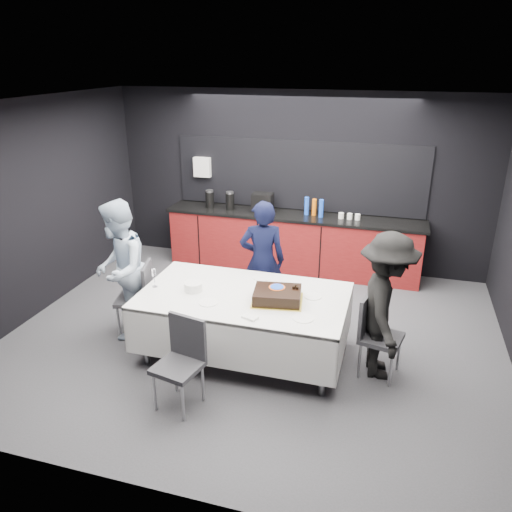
{
  "coord_description": "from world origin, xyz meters",
  "views": [
    {
      "loc": [
        1.54,
        -5.19,
        3.29
      ],
      "look_at": [
        0.0,
        0.1,
        1.05
      ],
      "focal_mm": 35.0,
      "sensor_mm": 36.0,
      "label": 1
    }
  ],
  "objects_px": {
    "chair_right": "(375,330)",
    "person_center": "(262,261)",
    "champagne_flute": "(154,274)",
    "party_table": "(244,305)",
    "chair_left": "(140,293)",
    "cake_assembly": "(277,295)",
    "chair_near": "(182,356)",
    "person_right": "(385,307)",
    "person_left": "(120,270)",
    "plate_stack": "(193,287)"
  },
  "relations": [
    {
      "from": "party_table",
      "to": "chair_right",
      "type": "relative_size",
      "value": 2.51
    },
    {
      "from": "champagne_flute",
      "to": "person_center",
      "type": "relative_size",
      "value": 0.14
    },
    {
      "from": "cake_assembly",
      "to": "chair_near",
      "type": "relative_size",
      "value": 0.66
    },
    {
      "from": "champagne_flute",
      "to": "chair_right",
      "type": "xyz_separation_m",
      "value": [
        2.51,
        0.15,
        -0.4
      ]
    },
    {
      "from": "chair_left",
      "to": "cake_assembly",
      "type": "bearing_deg",
      "value": -6.06
    },
    {
      "from": "person_right",
      "to": "party_table",
      "type": "bearing_deg",
      "value": 83.84
    },
    {
      "from": "champagne_flute",
      "to": "person_right",
      "type": "distance_m",
      "value": 2.6
    },
    {
      "from": "plate_stack",
      "to": "person_right",
      "type": "bearing_deg",
      "value": 3.76
    },
    {
      "from": "party_table",
      "to": "person_left",
      "type": "xyz_separation_m",
      "value": [
        -1.6,
        0.07,
        0.22
      ]
    },
    {
      "from": "champagne_flute",
      "to": "chair_right",
      "type": "bearing_deg",
      "value": 3.43
    },
    {
      "from": "chair_left",
      "to": "chair_near",
      "type": "relative_size",
      "value": 1.0
    },
    {
      "from": "chair_near",
      "to": "person_left",
      "type": "xyz_separation_m",
      "value": [
        -1.27,
        1.06,
        0.32
      ]
    },
    {
      "from": "plate_stack",
      "to": "champagne_flute",
      "type": "xyz_separation_m",
      "value": [
        -0.47,
        -0.03,
        0.11
      ]
    },
    {
      "from": "champagne_flute",
      "to": "chair_right",
      "type": "distance_m",
      "value": 2.55
    },
    {
      "from": "person_center",
      "to": "person_left",
      "type": "distance_m",
      "value": 1.78
    },
    {
      "from": "person_right",
      "to": "chair_left",
      "type": "bearing_deg",
      "value": 79.87
    },
    {
      "from": "party_table",
      "to": "plate_stack",
      "type": "height_order",
      "value": "plate_stack"
    },
    {
      "from": "cake_assembly",
      "to": "chair_left",
      "type": "height_order",
      "value": "cake_assembly"
    },
    {
      "from": "chair_right",
      "to": "chair_near",
      "type": "bearing_deg",
      "value": -149.62
    },
    {
      "from": "chair_left",
      "to": "person_left",
      "type": "height_order",
      "value": "person_left"
    },
    {
      "from": "chair_right",
      "to": "chair_left",
      "type": "bearing_deg",
      "value": 178.25
    },
    {
      "from": "cake_assembly",
      "to": "person_center",
      "type": "height_order",
      "value": "person_center"
    },
    {
      "from": "chair_near",
      "to": "chair_right",
      "type": "bearing_deg",
      "value": 30.38
    },
    {
      "from": "chair_right",
      "to": "person_center",
      "type": "height_order",
      "value": "person_center"
    },
    {
      "from": "plate_stack",
      "to": "chair_left",
      "type": "xyz_separation_m",
      "value": [
        -0.82,
        0.21,
        -0.3
      ]
    },
    {
      "from": "chair_near",
      "to": "person_center",
      "type": "bearing_deg",
      "value": 81.64
    },
    {
      "from": "chair_right",
      "to": "chair_near",
      "type": "height_order",
      "value": "same"
    },
    {
      "from": "party_table",
      "to": "cake_assembly",
      "type": "distance_m",
      "value": 0.46
    },
    {
      "from": "party_table",
      "to": "chair_left",
      "type": "height_order",
      "value": "chair_left"
    },
    {
      "from": "chair_right",
      "to": "person_center",
      "type": "bearing_deg",
      "value": 149.58
    },
    {
      "from": "cake_assembly",
      "to": "chair_near",
      "type": "xyz_separation_m",
      "value": [
        -0.73,
        -0.94,
        -0.31
      ]
    },
    {
      "from": "champagne_flute",
      "to": "chair_left",
      "type": "distance_m",
      "value": 0.58
    },
    {
      "from": "person_center",
      "to": "person_right",
      "type": "xyz_separation_m",
      "value": [
        1.58,
        -0.86,
        0.01
      ]
    },
    {
      "from": "plate_stack",
      "to": "person_center",
      "type": "xyz_separation_m",
      "value": [
        0.54,
        1.0,
        -0.02
      ]
    },
    {
      "from": "chair_left",
      "to": "party_table",
      "type": "bearing_deg",
      "value": -5.72
    },
    {
      "from": "plate_stack",
      "to": "chair_right",
      "type": "relative_size",
      "value": 0.22
    },
    {
      "from": "chair_near",
      "to": "person_right",
      "type": "xyz_separation_m",
      "value": [
        1.87,
        1.06,
        0.28
      ]
    },
    {
      "from": "chair_left",
      "to": "person_left",
      "type": "bearing_deg",
      "value": -159.91
    },
    {
      "from": "party_table",
      "to": "plate_stack",
      "type": "xyz_separation_m",
      "value": [
        -0.58,
        -0.07,
        0.19
      ]
    },
    {
      "from": "chair_near",
      "to": "person_center",
      "type": "distance_m",
      "value": 1.97
    },
    {
      "from": "party_table",
      "to": "plate_stack",
      "type": "distance_m",
      "value": 0.61
    },
    {
      "from": "chair_near",
      "to": "plate_stack",
      "type": "bearing_deg",
      "value": 105.42
    },
    {
      "from": "chair_left",
      "to": "person_right",
      "type": "bearing_deg",
      "value": -1.34
    },
    {
      "from": "champagne_flute",
      "to": "person_left",
      "type": "height_order",
      "value": "person_left"
    },
    {
      "from": "party_table",
      "to": "chair_left",
      "type": "relative_size",
      "value": 2.51
    },
    {
      "from": "cake_assembly",
      "to": "chair_right",
      "type": "xyz_separation_m",
      "value": [
        1.06,
        0.1,
        -0.31
      ]
    },
    {
      "from": "chair_near",
      "to": "person_right",
      "type": "distance_m",
      "value": 2.17
    },
    {
      "from": "person_right",
      "to": "plate_stack",
      "type": "bearing_deg",
      "value": 84.97
    },
    {
      "from": "plate_stack",
      "to": "chair_near",
      "type": "xyz_separation_m",
      "value": [
        0.25,
        -0.92,
        -0.3
      ]
    },
    {
      "from": "chair_left",
      "to": "person_left",
      "type": "relative_size",
      "value": 0.54
    }
  ]
}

